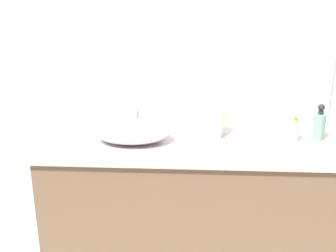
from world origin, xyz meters
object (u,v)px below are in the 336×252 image
at_px(soap_dispenser, 294,130).
at_px(tissue_box, 212,121).
at_px(sink_basin, 132,131).
at_px(lotion_bottle, 319,125).

height_order(soap_dispenser, tissue_box, tissue_box).
bearing_deg(soap_dispenser, tissue_box, 169.66).
distance_m(sink_basin, lotion_bottle, 0.97).
xyz_separation_m(soap_dispenser, lotion_bottle, (0.13, 0.03, 0.02)).
relative_size(sink_basin, tissue_box, 2.18).
bearing_deg(soap_dispenser, lotion_bottle, 14.13).
xyz_separation_m(lotion_bottle, tissue_box, (-0.55, 0.04, -0.00)).
xyz_separation_m(sink_basin, lotion_bottle, (0.96, 0.09, 0.02)).
height_order(lotion_bottle, tissue_box, lotion_bottle).
relative_size(lotion_bottle, tissue_box, 1.06).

